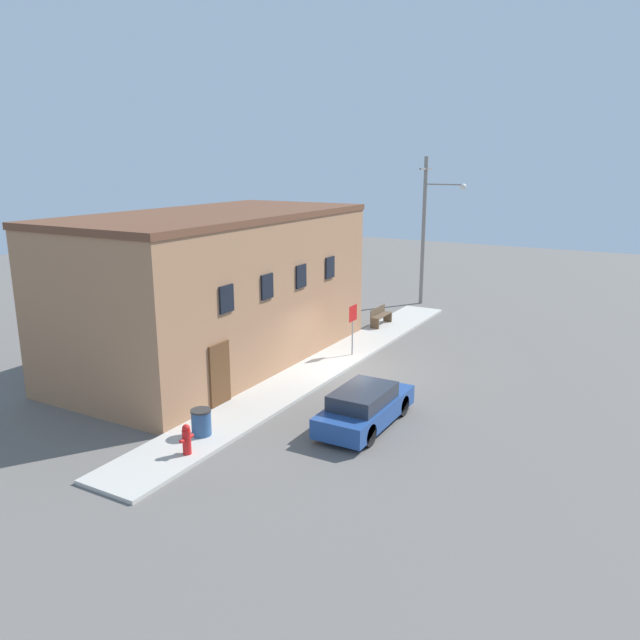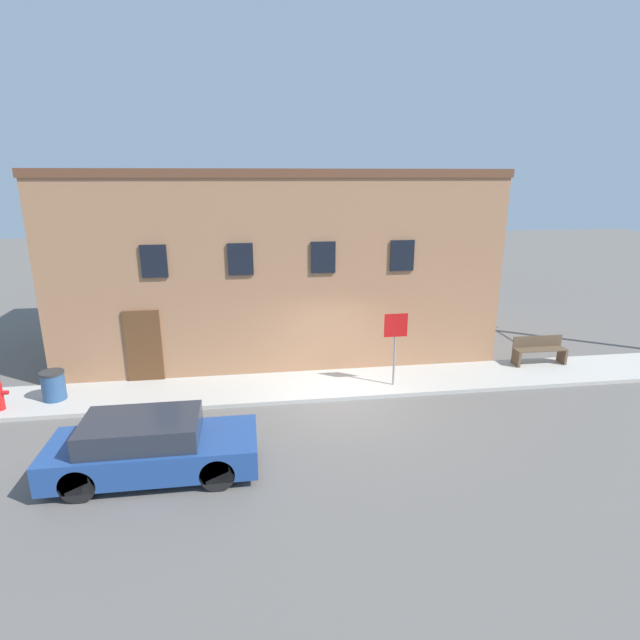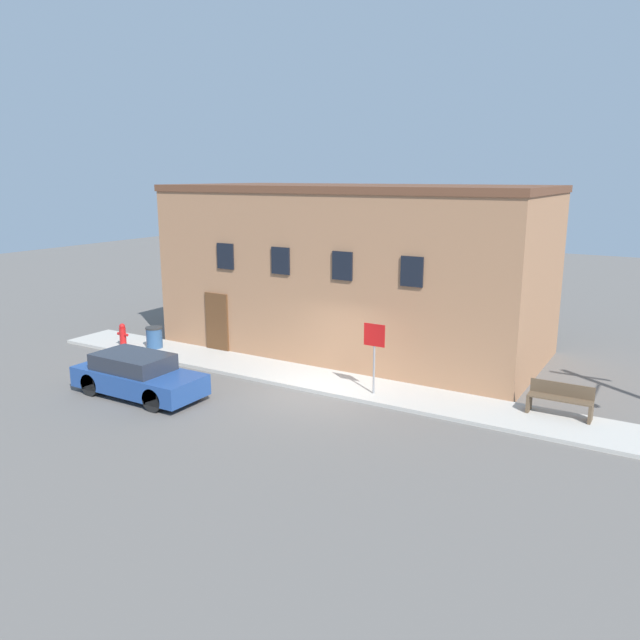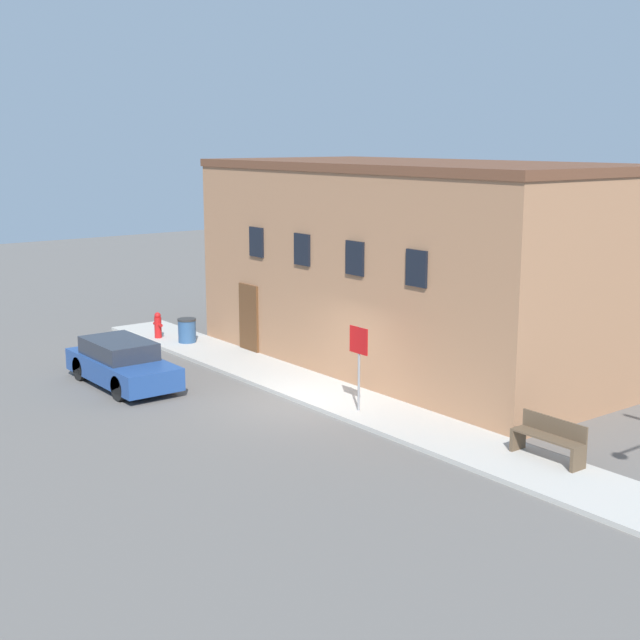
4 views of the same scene
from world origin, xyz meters
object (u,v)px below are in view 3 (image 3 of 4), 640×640
object	(u,v)px
fire_hydrant	(123,335)
trash_bin	(154,337)
bench	(560,400)
parked_car	(138,376)
stop_sign	(374,345)

from	to	relation	value
fire_hydrant	trash_bin	world-z (taller)	fire_hydrant
bench	parked_car	bearing A→B (deg)	-158.19
stop_sign	trash_bin	bearing A→B (deg)	177.75
stop_sign	fire_hydrant	bearing A→B (deg)	-179.47
trash_bin	parked_car	distance (m)	4.93
bench	fire_hydrant	bearing A→B (deg)	-175.99
stop_sign	bench	size ratio (longest dim) A/B	1.28
trash_bin	parked_car	bearing A→B (deg)	-50.16
fire_hydrant	trash_bin	distance (m)	1.25
stop_sign	bench	world-z (taller)	stop_sign
stop_sign	parked_car	distance (m)	6.98
bench	parked_car	size ratio (longest dim) A/B	0.40
fire_hydrant	bench	size ratio (longest dim) A/B	0.53
stop_sign	parked_car	bearing A→B (deg)	-150.31
trash_bin	parked_car	xyz separation A→B (m)	(3.16, -3.78, 0.11)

